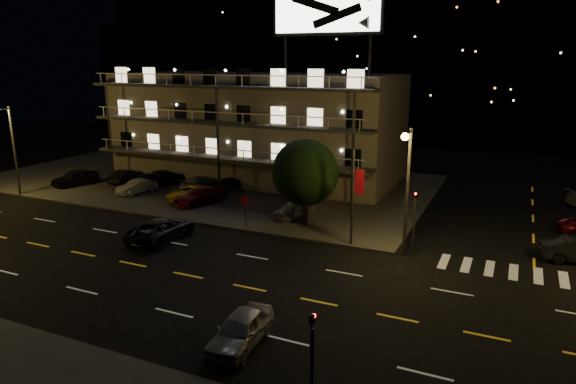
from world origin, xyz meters
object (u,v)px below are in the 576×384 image
at_px(tree, 305,175).
at_px(road_car_west, 162,229).
at_px(road_car_east, 241,330).
at_px(lot_car_7, 201,183).
at_px(lot_car_2, 191,193).
at_px(lot_car_4, 294,209).

height_order(tree, road_car_west, tree).
relative_size(tree, road_car_east, 1.50).
bearing_deg(road_car_east, lot_car_7, 124.24).
xyz_separation_m(tree, lot_car_2, (-11.52, 2.16, -3.13)).
distance_m(tree, lot_car_4, 3.62).
height_order(tree, lot_car_4, tree).
bearing_deg(lot_car_7, lot_car_4, 168.94).
height_order(lot_car_7, road_car_west, road_car_west).
relative_size(lot_car_4, road_car_west, 0.69).
relative_size(road_car_east, road_car_west, 0.78).
height_order(lot_car_7, road_car_east, lot_car_7).
distance_m(tree, lot_car_7, 14.21).
relative_size(tree, road_car_west, 1.17).
bearing_deg(lot_car_2, road_car_east, -29.78).
xyz_separation_m(tree, road_car_west, (-7.66, -6.71, -3.14)).
relative_size(lot_car_2, road_car_west, 0.81).
relative_size(lot_car_4, road_car_east, 0.88).
xyz_separation_m(lot_car_7, road_car_east, (16.49, -21.65, -0.08)).
height_order(lot_car_4, lot_car_7, lot_car_7).
distance_m(tree, lot_car_2, 12.13).
relative_size(lot_car_2, lot_car_7, 0.99).
bearing_deg(tree, lot_car_7, 156.39).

